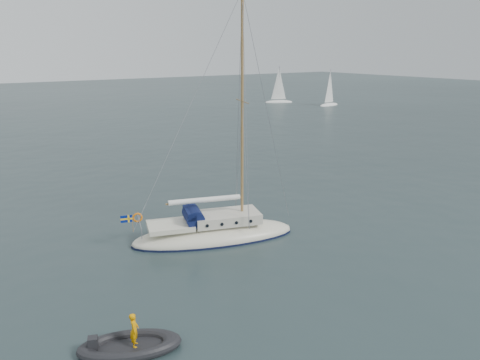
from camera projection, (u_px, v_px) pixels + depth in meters
ground at (271, 228)px, 29.44m from camera, size 300.00×300.00×0.00m
sailboat at (214, 221)px, 27.51m from camera, size 10.19×3.05×14.51m
dinghy at (221, 219)px, 30.49m from camera, size 2.51×1.13×0.36m
rib at (129, 345)px, 17.41m from camera, size 3.85×1.75×1.55m
distant_yacht_b at (330, 89)px, 91.96m from camera, size 5.62×3.00×7.45m
distant_yacht_c at (279, 86)px, 96.93m from camera, size 5.98×3.19×7.92m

